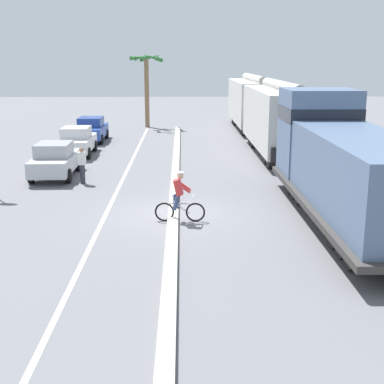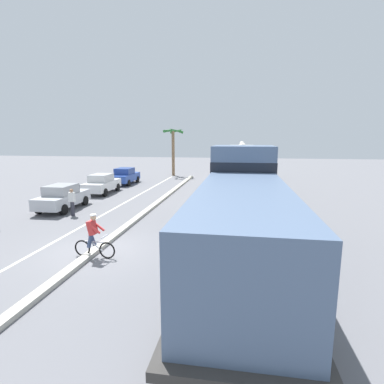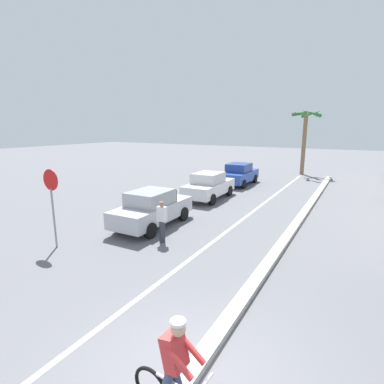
{
  "view_description": "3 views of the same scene",
  "coord_description": "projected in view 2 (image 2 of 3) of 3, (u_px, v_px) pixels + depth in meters",
  "views": [
    {
      "loc": [
        0.32,
        -18.0,
        5.37
      ],
      "look_at": [
        0.65,
        -0.41,
        0.97
      ],
      "focal_mm": 50.0,
      "sensor_mm": 36.0,
      "label": 1
    },
    {
      "loc": [
        5.69,
        -10.87,
        4.54
      ],
      "look_at": [
        3.41,
        3.25,
        1.97
      ],
      "focal_mm": 28.0,
      "sensor_mm": 36.0,
      "label": 2
    },
    {
      "loc": [
        2.23,
        -3.75,
        4.34
      ],
      "look_at": [
        -4.81,
        8.66,
        1.2
      ],
      "focal_mm": 28.0,
      "sensor_mm": 36.0,
      "label": 3
    }
  ],
  "objects": [
    {
      "name": "median_curb",
      "position": [
        144.0,
        213.0,
        18.07
      ],
      "size": [
        0.36,
        36.0,
        0.16
      ],
      "primitive_type": "cube",
      "color": "#B2AD9E",
      "rests_on": "ground"
    },
    {
      "name": "ground_plane",
      "position": [
        97.0,
        251.0,
        12.26
      ],
      "size": [
        120.0,
        120.0,
        0.0
      ],
      "primitive_type": "plane",
      "color": "slate"
    },
    {
      "name": "cyclist",
      "position": [
        93.0,
        237.0,
        11.43
      ],
      "size": [
        1.71,
        0.48,
        1.71
      ],
      "color": "black",
      "rests_on": "ground"
    },
    {
      "name": "hopper_car_lead",
      "position": [
        242.0,
        171.0,
        22.65
      ],
      "size": [
        2.9,
        10.6,
        4.18
      ],
      "color": "beige",
      "rests_on": "ground"
    },
    {
      "name": "locomotive",
      "position": [
        242.0,
        215.0,
        10.89
      ],
      "size": [
        3.1,
        11.61,
        4.2
      ],
      "color": "slate",
      "rests_on": "ground"
    },
    {
      "name": "hopper_car_middle",
      "position": [
        242.0,
        160.0,
        33.92
      ],
      "size": [
        2.9,
        10.6,
        4.18
      ],
      "color": "beige",
      "rests_on": "ground"
    },
    {
      "name": "palm_tree_near",
      "position": [
        173.0,
        140.0,
        36.27
      ],
      "size": [
        2.73,
        2.78,
        5.82
      ],
      "color": "#846647",
      "rests_on": "ground"
    },
    {
      "name": "parked_car_white",
      "position": [
        102.0,
        184.0,
        24.9
      ],
      "size": [
        1.89,
        4.23,
        1.62
      ],
      "color": "silver",
      "rests_on": "ground"
    },
    {
      "name": "parked_car_blue",
      "position": [
        125.0,
        176.0,
        29.96
      ],
      "size": [
        1.85,
        4.21,
        1.62
      ],
      "color": "#28479E",
      "rests_on": "ground"
    },
    {
      "name": "parked_car_silver",
      "position": [
        63.0,
        197.0,
        19.24
      ],
      "size": [
        1.9,
        4.23,
        1.62
      ],
      "color": "#B7BABF",
      "rests_on": "ground"
    },
    {
      "name": "pedestrian_by_cars",
      "position": [
        72.0,
        202.0,
        17.66
      ],
      "size": [
        0.34,
        0.22,
        1.62
      ],
      "color": "#33333D",
      "rests_on": "ground"
    },
    {
      "name": "lane_stripe",
      "position": [
        106.0,
        213.0,
        18.46
      ],
      "size": [
        0.14,
        36.0,
        0.01
      ],
      "primitive_type": "cube",
      "color": "silver",
      "rests_on": "ground"
    }
  ]
}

